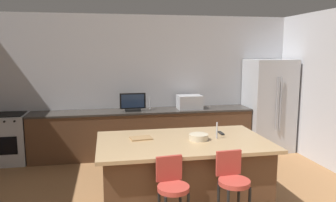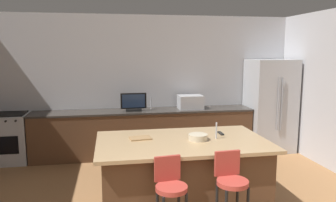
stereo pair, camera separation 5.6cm
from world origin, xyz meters
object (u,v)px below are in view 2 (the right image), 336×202
kitchen_island (182,173)px  bar_stool_right (231,189)px  refrigerator (270,105)px  cutting_board (140,138)px  range_oven (8,138)px  bar_stool_left (171,194)px  fruit_bowl (198,137)px  tv_monitor (134,103)px  microwave (190,102)px  tv_remote (221,133)px

kitchen_island → bar_stool_right: (0.35, -0.87, 0.13)m
refrigerator → cutting_board: bearing=-145.0°
bar_stool_right → range_oven: bearing=131.1°
range_oven → cutting_board: cutting_board is taller
bar_stool_left → fruit_bowl: (0.51, 0.78, 0.39)m
refrigerator → bar_stool_left: 4.03m
tv_monitor → bar_stool_right: size_ratio=0.50×
range_oven → bar_stool_right: (3.16, -3.15, 0.13)m
refrigerator → tv_monitor: size_ratio=3.80×
bar_stool_left → cutting_board: size_ratio=3.39×
microwave → tv_remote: (-0.07, -2.06, -0.12)m
tv_remote → cutting_board: tv_remote is taller
refrigerator → microwave: refrigerator is taller
microwave → bar_stool_right: microwave is taller
bar_stool_right → cutting_board: bar_stool_right is taller
bar_stool_right → fruit_bowl: fruit_bowl is taller
refrigerator → range_oven: 5.19m
refrigerator → bar_stool_left: (-2.66, -3.00, -0.38)m
range_oven → bar_stool_left: (2.51, -3.09, 0.10)m
refrigerator → cutting_board: refrigerator is taller
kitchen_island → bar_stool_left: 0.87m
bar_stool_left → fruit_bowl: bearing=50.2°
microwave → bar_stool_right: bearing=-95.9°
range_oven → bar_stool_left: bearing=-51.0°
tv_monitor → fruit_bowl: size_ratio=1.98×
range_oven → fruit_bowl: bearing=-37.4°
range_oven → tv_monitor: size_ratio=1.87×
fruit_bowl → bar_stool_left: bearing=-123.1°
cutting_board → bar_stool_left: bearing=-77.0°
fruit_bowl → cutting_board: (-0.74, 0.20, -0.03)m
refrigerator → cutting_board: 3.52m
tv_monitor → tv_remote: size_ratio=2.93×
fruit_bowl → tv_remote: bearing=32.0°
kitchen_island → range_oven: range_oven is taller
bar_stool_right → tv_monitor: bearing=100.8°
bar_stool_left → tv_remote: size_ratio=5.59×
tv_monitor → tv_remote: (1.07, -2.01, -0.14)m
kitchen_island → cutting_board: (-0.53, 0.17, 0.46)m
bar_stool_right → tv_remote: (0.25, 1.09, 0.33)m
range_oven → fruit_bowl: 3.83m
kitchen_island → bar_stool_left: bearing=-110.7°
range_oven → cutting_board: (2.28, -2.11, 0.46)m
tv_monitor → bar_stool_right: bearing=-75.2°
refrigerator → bar_stool_left: refrigerator is taller
range_oven → tv_monitor: 2.42m
range_oven → bar_stool_right: bearing=-44.9°
range_oven → microwave: 3.54m
refrigerator → tv_monitor: 2.83m
tv_monitor → tv_remote: bearing=-61.8°
cutting_board → microwave: bearing=60.2°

